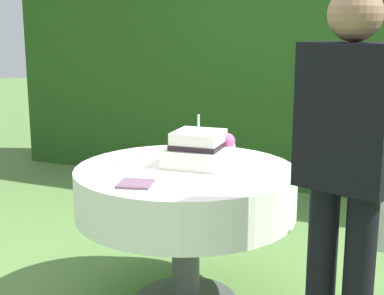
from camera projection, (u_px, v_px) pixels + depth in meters
name	position (u px, v px, depth m)	size (l,w,h in m)	color
foliage_hedge	(304.00, 28.00, 5.01)	(5.75, 0.66, 2.87)	#234C19
cake_table	(186.00, 193.00, 2.88)	(1.14, 1.14, 0.75)	#4C4C51
wedding_cake	(200.00, 149.00, 2.90)	(0.33, 0.34, 0.27)	white
serving_plate_near	(150.00, 152.00, 3.18)	(0.11, 0.11, 0.01)	white
serving_plate_far	(128.00, 159.00, 3.03)	(0.15, 0.15, 0.01)	white
serving_plate_left	(258.00, 172.00, 2.75)	(0.13, 0.13, 0.01)	white
serving_plate_right	(213.00, 150.00, 3.23)	(0.11, 0.11, 0.01)	white
napkin_stack	(136.00, 184.00, 2.54)	(0.15, 0.15, 0.01)	#6B4C60
standing_person	(346.00, 168.00, 2.12)	(0.40, 0.30, 1.60)	black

